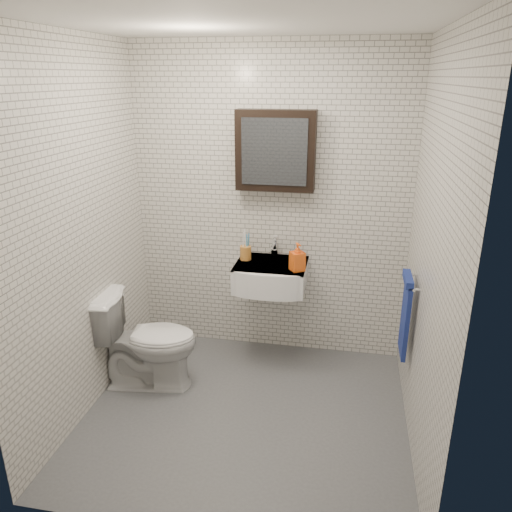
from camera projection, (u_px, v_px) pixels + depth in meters
name	position (u px, v px, depth m)	size (l,w,h in m)	color
ground	(245.00, 414.00, 3.48)	(2.20, 2.00, 0.01)	#505358
room_shell	(244.00, 212.00, 2.98)	(2.22, 2.02, 2.51)	silver
washbasin	(270.00, 276.00, 3.90)	(0.55, 0.50, 0.20)	white
faucet	(274.00, 249.00, 4.02)	(0.06, 0.20, 0.15)	silver
mirror_cabinet	(276.00, 151.00, 3.75)	(0.60, 0.15, 0.60)	black
towel_rail	(406.00, 312.00, 3.38)	(0.09, 0.30, 0.58)	silver
toothbrush_cup	(246.00, 252.00, 3.96)	(0.09, 0.09, 0.25)	#B9762E
soap_bottle	(297.00, 257.00, 3.72)	(0.10, 0.10, 0.21)	#F45519
toilet	(147.00, 340.00, 3.72)	(0.42, 0.74, 0.75)	white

